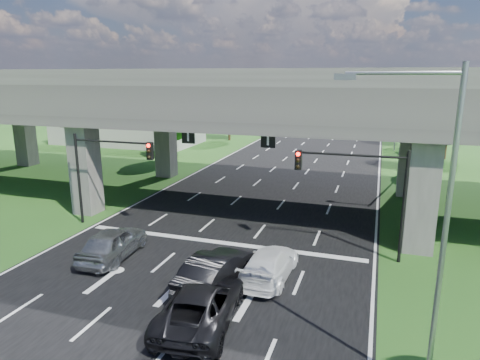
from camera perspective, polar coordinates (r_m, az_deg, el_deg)
The scene contains 19 objects.
ground at distance 22.60m, azimuth -6.03°, elevation -11.52°, with size 160.00×160.00×0.00m, color #234B18.
road at distance 31.33m, azimuth 1.44°, elevation -4.06°, with size 18.00×120.00×0.03m, color black.
overpass at distance 31.77m, azimuth 2.59°, elevation 10.73°, with size 80.00×15.00×10.00m.
warehouse at distance 64.18m, azimuth -14.66°, elevation 6.58°, with size 20.00×10.00×4.00m, color #9E9E99.
signal_right at distance 23.17m, azimuth 15.87°, elevation -0.33°, with size 5.76×0.54×6.00m.
signal_left at distance 28.35m, azimuth -17.53°, elevation 2.10°, with size 5.76×0.54×6.00m.
streetlight_near at distance 13.22m, azimuth 24.18°, elevation -4.15°, with size 3.38×0.25×10.00m.
streetlight_far at distance 42.76m, azimuth 20.37°, elevation 7.91°, with size 3.38×0.25×10.00m.
streetlight_beyond at distance 58.70m, azimuth 19.91°, elevation 9.35°, with size 3.38×0.25×10.00m.
tree_left_near at distance 50.15m, azimuth -8.68°, elevation 8.19°, with size 4.50×4.50×7.80m.
tree_left_mid at distance 58.67m, azimuth -7.77°, elevation 8.39°, with size 3.91×3.90×6.76m.
tree_left_far at distance 64.42m, azimuth -1.41°, elevation 9.86°, with size 4.80×4.80×8.32m.
tree_right_near at distance 47.06m, azimuth 23.69°, elevation 6.42°, with size 4.20×4.20×7.28m.
tree_right_mid at distance 55.35m, azimuth 26.05°, elevation 6.80°, with size 3.91×3.90×6.76m.
tree_right_far at distance 62.85m, azimuth 21.54°, elevation 8.51°, with size 4.50×4.50×7.80m.
car_silver at distance 24.17m, azimuth -16.57°, elevation -8.04°, with size 2.00×4.97×1.69m, color #95989C.
car_dark at distance 20.20m, azimuth -3.28°, elevation -11.93°, with size 1.78×5.11×1.68m, color black.
car_white at distance 21.10m, azimuth 3.95°, elevation -11.12°, with size 2.03×5.00×1.45m, color white.
car_trailing at distance 17.71m, azimuth -5.21°, elevation -16.10°, with size 2.65×5.75×1.60m, color black.
Camera 1 is at (8.53, -18.56, 9.66)m, focal length 32.00 mm.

